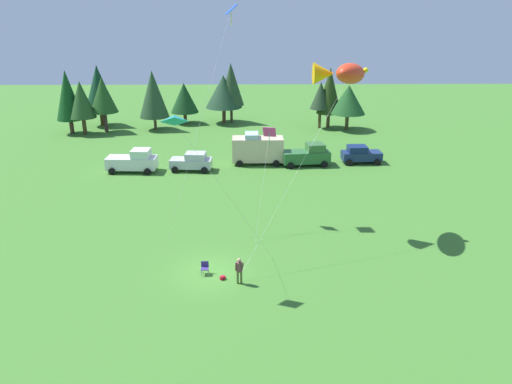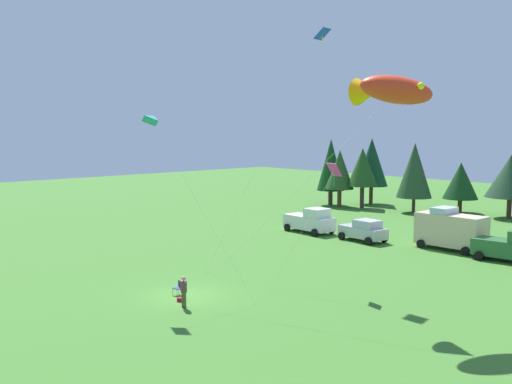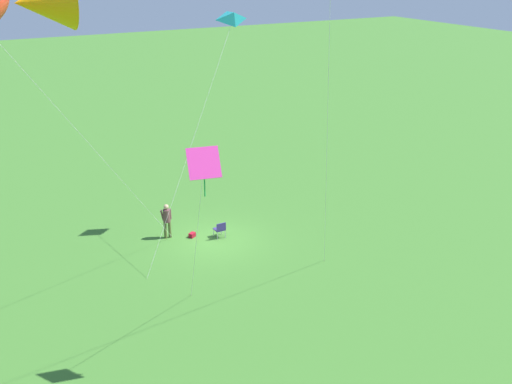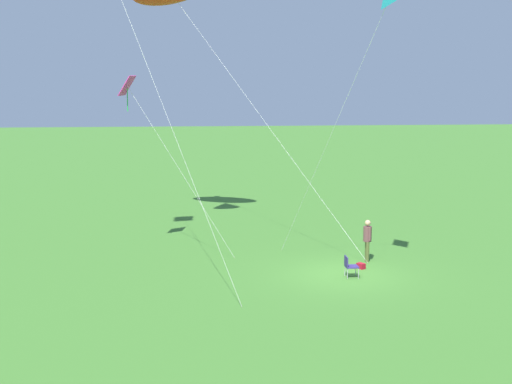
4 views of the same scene
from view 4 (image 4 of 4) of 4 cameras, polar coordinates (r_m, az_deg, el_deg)
ground_plane at (r=27.70m, az=6.96°, el=-6.59°), size 160.00×160.00×0.00m
person_kite_flyer at (r=29.50m, az=8.91°, el=-3.59°), size 0.55×0.36×1.74m
folding_chair at (r=27.26m, az=7.48°, el=-5.80°), size 0.49×0.49×0.82m
backpack_on_grass at (r=28.61m, az=8.40°, el=-5.87°), size 0.39×0.36×0.22m
kite_diamond_rainbow at (r=30.15m, az=-10.10°, el=8.05°), size 1.67×4.73×7.55m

